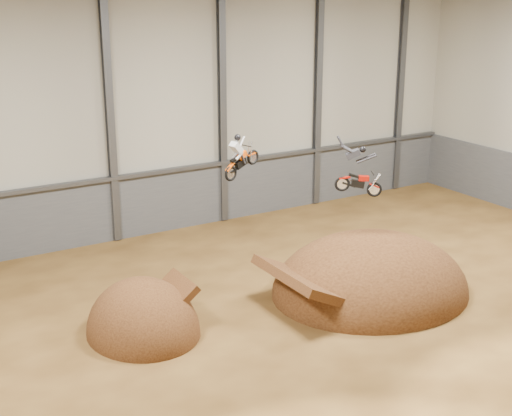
{
  "coord_description": "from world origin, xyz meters",
  "views": [
    {
      "loc": [
        -15.74,
        -20.77,
        13.54
      ],
      "look_at": [
        -0.9,
        4.0,
        4.39
      ],
      "focal_mm": 50.0,
      "sensor_mm": 36.0,
      "label": 1
    }
  ],
  "objects_px": {
    "landing_ramp": "(370,292)",
    "fmx_rider_a": "(244,150)",
    "takeoff_ramp": "(144,332)",
    "fmx_rider_b": "(358,167)"
  },
  "relations": [
    {
      "from": "takeoff_ramp",
      "to": "fmx_rider_b",
      "type": "height_order",
      "value": "fmx_rider_b"
    },
    {
      "from": "fmx_rider_a",
      "to": "fmx_rider_b",
      "type": "bearing_deg",
      "value": -34.53
    },
    {
      "from": "takeoff_ramp",
      "to": "fmx_rider_a",
      "type": "distance_m",
      "value": 8.54
    },
    {
      "from": "landing_ramp",
      "to": "fmx_rider_a",
      "type": "bearing_deg",
      "value": 157.83
    },
    {
      "from": "fmx_rider_a",
      "to": "takeoff_ramp",
      "type": "bearing_deg",
      "value": 170.79
    },
    {
      "from": "landing_ramp",
      "to": "takeoff_ramp",
      "type": "bearing_deg",
      "value": 171.18
    },
    {
      "from": "landing_ramp",
      "to": "fmx_rider_a",
      "type": "xyz_separation_m",
      "value": [
        -5.39,
        2.19,
        6.85
      ]
    },
    {
      "from": "landing_ramp",
      "to": "fmx_rider_a",
      "type": "distance_m",
      "value": 8.99
    },
    {
      "from": "landing_ramp",
      "to": "fmx_rider_a",
      "type": "relative_size",
      "value": 4.58
    },
    {
      "from": "landing_ramp",
      "to": "fmx_rider_b",
      "type": "bearing_deg",
      "value": 136.54
    }
  ]
}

